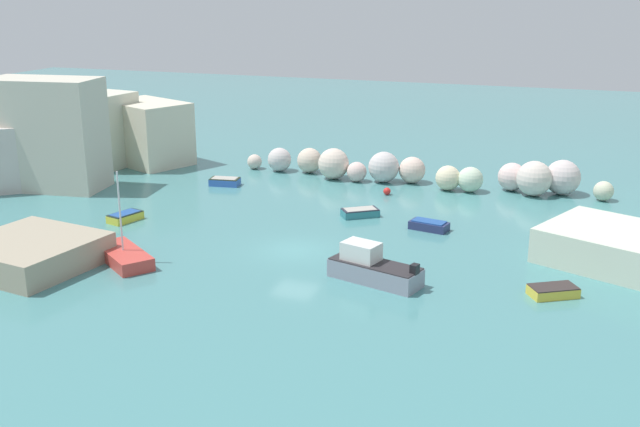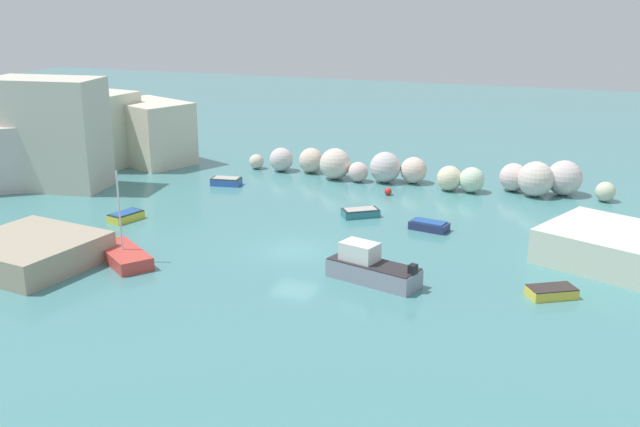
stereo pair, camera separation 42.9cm
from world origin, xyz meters
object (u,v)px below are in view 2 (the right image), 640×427
stone_dock (30,252)px  moored_boat_7 (360,212)px  channel_buoy (388,191)px  moored_boat_6 (552,292)px  moored_boat_0 (123,255)px  moored_boat_4 (581,235)px  moored_boat_5 (126,216)px  moored_boat_3 (429,226)px  moored_boat_2 (226,181)px  moored_boat_1 (371,268)px

stone_dock → moored_boat_7: size_ratio=2.48×
channel_buoy → moored_boat_6: channel_buoy is taller
moored_boat_0 → moored_boat_7: bearing=-91.9°
moored_boat_4 → moored_boat_5: bearing=-52.2°
channel_buoy → moored_boat_3: moored_boat_3 is taller
moored_boat_3 → moored_boat_5: (-19.11, -4.84, 0.01)m
moored_boat_0 → moored_boat_6: 23.01m
stone_dock → moored_boat_7: stone_dock is taller
moored_boat_0 → moored_boat_7: 16.15m
moored_boat_6 → moored_boat_7: 16.14m
stone_dock → channel_buoy: 25.49m
moored_boat_6 → moored_boat_7: moored_boat_7 is taller
moored_boat_5 → moored_boat_7: 15.46m
moored_boat_5 → moored_boat_6: size_ratio=0.94×
moored_boat_2 → moored_boat_5: (-2.02, -10.49, -0.01)m
stone_dock → moored_boat_0: (4.45, 2.22, -0.40)m
moored_boat_7 → moored_boat_3: bearing=-49.9°
moored_boat_1 → moored_boat_5: moored_boat_1 is taller
stone_dock → channel_buoy: bearing=54.9°
moored_boat_3 → moored_boat_2: bearing=-7.0°
moored_boat_4 → moored_boat_2: bearing=-73.9°
moored_boat_1 → moored_boat_2: (-16.07, 15.16, -0.42)m
moored_boat_6 → moored_boat_3: bearing=-78.1°
channel_buoy → moored_boat_2: size_ratio=0.23×
moored_boat_1 → moored_boat_6: (9.02, 1.06, -0.46)m
channel_buoy → moored_boat_4: bearing=-23.4°
stone_dock → channel_buoy: stone_dock is taller
moored_boat_3 → moored_boat_7: 5.07m
stone_dock → moored_boat_5: (0.15, 8.87, -0.48)m
channel_buoy → moored_boat_5: moored_boat_5 is taller
stone_dock → moored_boat_0: bearing=26.5°
moored_boat_1 → moored_boat_7: moored_boat_1 is taller
moored_boat_0 → moored_boat_5: (-4.30, 6.65, -0.09)m
moored_boat_5 → moored_boat_4: bearing=117.8°
moored_boat_2 → moored_boat_7: size_ratio=0.90×
moored_boat_6 → moored_boat_0: bearing=-23.8°
moored_boat_0 → moored_boat_3: size_ratio=2.02×
stone_dock → moored_boat_0: moored_boat_0 is taller
channel_buoy → moored_boat_3: size_ratio=0.21×
moored_boat_2 → moored_boat_4: 26.55m
moored_boat_3 → moored_boat_5: 19.72m
moored_boat_3 → moored_boat_5: bearing=25.5°
moored_boat_2 → moored_boat_3: 18.00m
moored_boat_1 → moored_boat_2: 22.09m
stone_dock → moored_boat_6: size_ratio=2.51×
channel_buoy → moored_boat_7: (-0.31, -5.88, 0.01)m
moored_boat_5 → moored_boat_2: bearing=-175.2°
stone_dock → moored_boat_2: stone_dock is taller
moored_boat_2 → moored_boat_5: moored_boat_2 is taller
moored_boat_3 → stone_dock: bearing=46.7°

